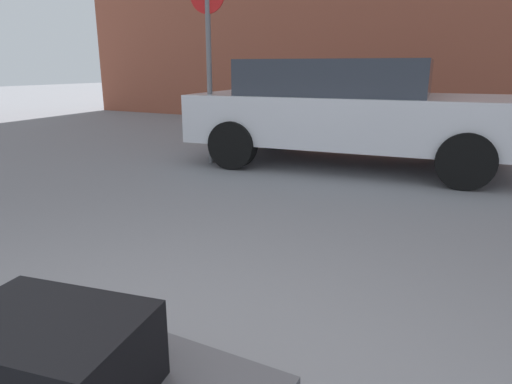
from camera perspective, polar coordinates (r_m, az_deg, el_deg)
The scene contains 3 objects.
suitcase_black_center at distance 1.58m, azimuth -24.72°, elevation -18.53°, with size 0.58×0.42×0.27m, color black.
parked_car at distance 6.39m, azimuth 11.59°, elevation 10.16°, with size 4.47×2.28×1.42m.
no_parking_sign at distance 6.36m, azimuth -5.99°, elevation 17.36°, with size 0.50×0.07×2.49m.
Camera 1 is at (1.07, -0.81, 1.32)m, focal length 31.64 mm.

